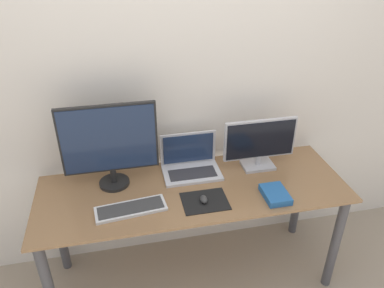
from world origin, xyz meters
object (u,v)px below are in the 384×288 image
at_px(monitor_right, 260,143).
at_px(laptop, 190,163).
at_px(monitor_left, 110,144).
at_px(keyboard, 131,209).
at_px(book, 275,194).
at_px(mouse, 204,199).

bearing_deg(monitor_right, laptop, 174.18).
xyz_separation_m(monitor_left, monitor_right, (0.92, -0.00, -0.11)).
bearing_deg(keyboard, laptop, 37.88).
distance_m(monitor_left, keyboard, 0.39).
relative_size(monitor_right, book, 2.47).
xyz_separation_m(monitor_right, mouse, (-0.43, -0.29, -0.15)).
bearing_deg(keyboard, book, -4.11).
distance_m(mouse, book, 0.42).
bearing_deg(book, monitor_right, 87.13).
bearing_deg(monitor_left, keyboard, -73.45).
height_order(laptop, book, laptop).
bearing_deg(book, monitor_left, 160.10).
bearing_deg(monitor_right, book, -92.87).
distance_m(monitor_left, monitor_right, 0.93).
relative_size(monitor_left, laptop, 1.54).
bearing_deg(keyboard, monitor_left, 106.55).
bearing_deg(mouse, monitor_right, 33.73).
height_order(monitor_right, laptop, monitor_right).
relative_size(monitor_right, laptop, 1.30).
xyz_separation_m(keyboard, mouse, (0.41, -0.02, 0.01)).
bearing_deg(monitor_right, monitor_left, 180.00).
xyz_separation_m(monitor_left, keyboard, (0.08, -0.27, -0.27)).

